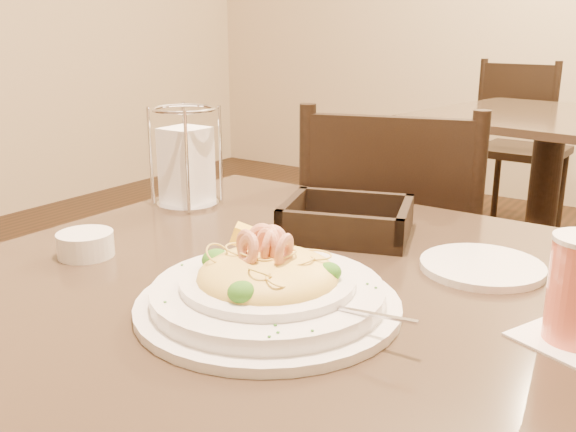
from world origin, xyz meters
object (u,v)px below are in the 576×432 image
Objects in this scene: main_table at (281,419)px; butter_ramekin at (86,244)px; background_table at (546,174)px; dining_chair_far at (520,144)px; bread_basket at (347,223)px; napkin_caddy at (186,164)px; pasta_bowl at (268,287)px; dining_chair_near at (392,279)px; side_plate at (482,266)px.

butter_ramekin is (-0.29, -0.11, 0.26)m from main_table.
dining_chair_far reaches higher than background_table.
napkin_caddy is at bearing -177.63° from bread_basket.
butter_ramekin reaches higher than main_table.
bread_basket is (-0.07, 0.31, -0.01)m from pasta_bowl.
dining_chair_far reaches higher than main_table.
bread_basket is 1.28× the size of napkin_caddy.
bread_basket is at bearing 87.58° from dining_chair_near.
pasta_bowl is at bearing -86.01° from background_table.
napkin_caddy reaches higher than butter_ramekin.
bread_basket reaches higher than butter_ramekin.
main_table is at bearing -87.44° from background_table.
main_table is 0.66m from dining_chair_near.
background_table is 4.15× the size of bread_basket.
napkin_caddy is (-0.27, -1.79, 0.32)m from background_table.
dining_chair_far is 2.64m from side_plate.
dining_chair_far is at bearing -100.10° from dining_chair_near.
dining_chair_near reaches higher than butter_ramekin.
side_plate is (0.63, -2.55, 0.26)m from dining_chair_far.
background_table is 2.82× the size of pasta_bowl.
butter_ramekin is at bearing 60.90° from dining_chair_near.
napkin_caddy is at bearing 92.93° from dining_chair_far.
pasta_bowl is 0.51m from napkin_caddy.
dining_chair_far is (-0.40, 2.73, -0.02)m from main_table.
dining_chair_far is 5.29× the size of side_plate.
napkin_caddy is at bearing 144.18° from pasta_bowl.
pasta_bowl is 1.89× the size of napkin_caddy.
main_table is 3.64× the size of bread_basket.
background_table is at bearing 92.56° from main_table.
dining_chair_far is 4.83× the size of napkin_caddy.
bread_basket is 1.41× the size of side_plate.
pasta_bowl is 0.34m from butter_ramekin.
dining_chair_near reaches higher than pasta_bowl.
main_table is at bearing 100.28° from dining_chair_far.
napkin_caddy is at bearing -98.50° from background_table.
background_table is at bearing 81.50° from napkin_caddy.
dining_chair_far reaches higher than bread_basket.
side_plate is (0.23, 0.18, 0.24)m from main_table.
dining_chair_near reaches higher than main_table.
dining_chair_far is 10.98× the size of butter_ramekin.
dining_chair_near is at bearing 103.74° from pasta_bowl.
pasta_bowl reaches higher than side_plate.
bread_basket is 2.92× the size of butter_ramekin.
background_table is 1.84m from napkin_caddy.
pasta_bowl is 0.33m from side_plate.
dining_chair_near is at bearing -91.70° from background_table.
main_table is 0.88× the size of background_table.
dining_chair_near reaches higher than background_table.
napkin_caddy reaches higher than bread_basket.
bread_basket is at bearing 2.37° from napkin_caddy.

